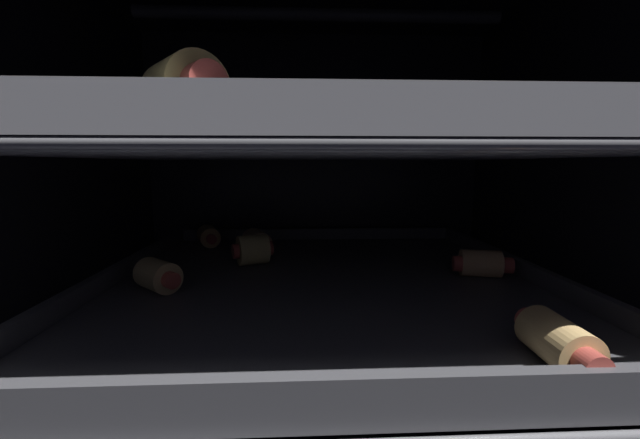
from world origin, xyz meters
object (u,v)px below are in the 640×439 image
object	(u,v)px
oven_rack_lower	(324,292)
pig_in_blanket_upper_1	(233,138)
pig_in_blanket_upper_2	(306,128)
pig_in_blanket_upper_6	(161,119)
pig_in_blanket_lower_2	(209,236)
pig_in_blanket_lower_0	(158,275)
pig_in_blanket_lower_4	(482,264)
pig_in_blanket_upper_7	(185,90)
pig_in_blanket_upper_5	(310,134)
pig_in_blanket_upper_11	(396,123)
pig_in_blanket_upper_0	(493,114)
oven_rack_upper	(324,155)
pig_in_blanket_upper_8	(114,108)
pig_in_blanket_lower_5	(257,242)
baking_tray_upper	(324,146)
pig_in_blanket_upper_9	(386,140)
pig_in_blanket_upper_4	(354,118)
pig_in_blanket_lower_3	(558,341)
pig_in_blanket_upper_3	(297,139)
baking_tray_lower	(324,283)
pig_in_blanket_lower_1	(253,250)
pig_in_blanket_upper_10	(414,132)

from	to	relation	value
oven_rack_lower	pig_in_blanket_upper_1	distance (cm)	21.97
pig_in_blanket_upper_2	pig_in_blanket_upper_6	distance (cm)	12.06
pig_in_blanket_lower_2	pig_in_blanket_upper_2	bearing A→B (deg)	-51.20
pig_in_blanket_lower_0	pig_in_blanket_lower_4	world-z (taller)	same
pig_in_blanket_upper_7	oven_rack_lower	bearing A→B (deg)	66.05
pig_in_blanket_upper_5	pig_in_blanket_upper_11	size ratio (longest dim) A/B	0.89
pig_in_blanket_lower_0	pig_in_blanket_upper_0	world-z (taller)	pig_in_blanket_upper_0
oven_rack_upper	pig_in_blanket_upper_8	distance (cm)	17.97
oven_rack_lower	pig_in_blanket_upper_5	distance (cm)	17.03
pig_in_blanket_lower_5	pig_in_blanket_upper_7	bearing A→B (deg)	-89.55
baking_tray_upper	pig_in_blanket_upper_9	distance (cm)	16.65
pig_in_blanket_upper_4	oven_rack_upper	bearing A→B (deg)	99.57
pig_in_blanket_lower_3	pig_in_blanket_upper_1	bearing A→B (deg)	128.82
pig_in_blanket_lower_0	oven_rack_upper	world-z (taller)	oven_rack_upper
pig_in_blanket_upper_4	pig_in_blanket_upper_1	bearing A→B (deg)	120.26
pig_in_blanket_upper_11	oven_rack_lower	bearing A→B (deg)	142.31
pig_in_blanket_lower_4	pig_in_blanket_upper_2	distance (cm)	21.46
pig_in_blanket_lower_0	pig_in_blanket_upper_5	distance (cm)	20.96
pig_in_blanket_lower_0	pig_in_blanket_lower_3	size ratio (longest dim) A/B	0.76
pig_in_blanket_lower_0	pig_in_blanket_upper_3	xyz separation A→B (cm)	(12.04, 15.61, 12.81)
baking_tray_lower	pig_in_blanket_lower_0	xyz separation A→B (cm)	(-14.75, -2.83, 1.80)
pig_in_blanket_lower_5	pig_in_blanket_upper_4	world-z (taller)	pig_in_blanket_upper_4
oven_rack_lower	pig_in_blanket_lower_3	size ratio (longest dim) A/B	7.51
pig_in_blanket_upper_0	pig_in_blanket_lower_0	bearing A→B (deg)	161.50
pig_in_blanket_lower_1	oven_rack_upper	size ratio (longest dim) A/B	0.10
pig_in_blanket_upper_1	pig_in_blanket_upper_6	distance (cm)	16.81
baking_tray_upper	pig_in_blanket_upper_10	distance (cm)	11.04
pig_in_blanket_upper_4	pig_in_blanket_upper_10	xyz separation A→B (cm)	(8.23, 13.91, 0.25)
pig_in_blanket_upper_8	baking_tray_upper	bearing A→B (deg)	42.86
pig_in_blanket_lower_1	pig_in_blanket_lower_2	xyz separation A→B (cm)	(-7.28, 10.08, -0.32)
pig_in_blanket_lower_1	pig_in_blanket_upper_7	xyz separation A→B (cm)	(0.10, -22.57, 12.80)
pig_in_blanket_upper_4	pig_in_blanket_lower_2	bearing A→B (deg)	123.46
oven_rack_lower	baking_tray_upper	xyz separation A→B (cm)	(0.00, 0.00, 14.07)
pig_in_blanket_lower_3	baking_tray_upper	xyz separation A→B (cm)	(-12.01, 16.44, 11.36)
pig_in_blanket_lower_3	pig_in_blanket_upper_8	size ratio (longest dim) A/B	1.25
baking_tray_upper	pig_in_blanket_upper_2	xyz separation A→B (cm)	(-1.69, -0.61, 1.56)
pig_in_blanket_lower_4	pig_in_blanket_upper_4	size ratio (longest dim) A/B	0.96
pig_in_blanket_lower_0	pig_in_blanket_upper_10	bearing A→B (deg)	17.45
pig_in_blanket_upper_6	pig_in_blanket_lower_0	bearing A→B (deg)	128.86
oven_rack_lower	pig_in_blanket_lower_0	distance (cm)	15.27
pig_in_blanket_upper_2	pig_in_blanket_upper_3	xyz separation A→B (cm)	(-1.02, 13.40, -0.04)
pig_in_blanket_upper_5	pig_in_blanket_upper_10	world-z (taller)	pig_in_blanket_upper_10
pig_in_blanket_lower_2	pig_in_blanket_upper_5	world-z (taller)	pig_in_blanket_upper_5
pig_in_blanket_lower_4	pig_in_blanket_upper_9	distance (cm)	20.39
baking_tray_upper	pig_in_blanket_upper_6	world-z (taller)	pig_in_blanket_upper_6
pig_in_blanket_upper_1	pig_in_blanket_lower_5	bearing A→B (deg)	-21.50
pig_in_blanket_upper_1	pig_in_blanket_upper_3	distance (cm)	7.83
pig_in_blanket_lower_5	pig_in_blanket_upper_0	world-z (taller)	pig_in_blanket_upper_0
pig_in_blanket_lower_3	oven_rack_upper	xyz separation A→B (cm)	(-12.01, 16.44, 10.55)
oven_rack_lower	pig_in_blanket_lower_5	xyz separation A→B (cm)	(-7.71, 10.38, 2.91)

